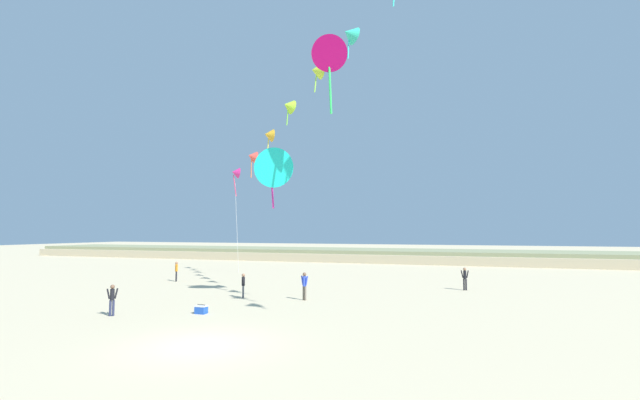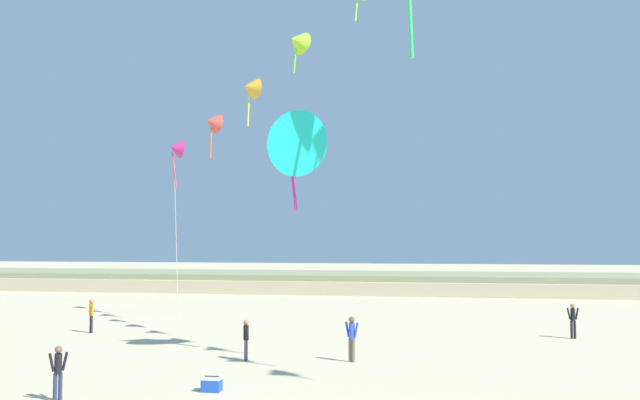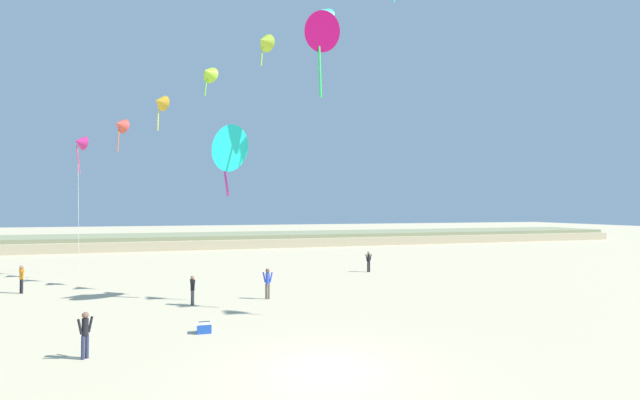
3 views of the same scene
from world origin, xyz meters
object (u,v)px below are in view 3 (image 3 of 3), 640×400
large_kite_low_lead (320,32)px  person_mid_center (193,288)px  person_far_left (22,277)px  beach_cooler (204,327)px  person_near_left (369,260)px  person_far_right (85,332)px  large_kite_mid_trail (226,147)px  person_near_right (268,281)px

large_kite_low_lead → person_mid_center: bearing=164.3°
person_far_left → beach_cooler: 15.19m
large_kite_low_lead → person_near_left: bearing=55.1°
person_mid_center → large_kite_low_lead: 14.87m
person_far_right → large_kite_mid_trail: (5.06, 7.78, 7.43)m
person_far_right → large_kite_mid_trail: large_kite_mid_trail is taller
person_near_right → person_far_left: person_near_right is taller
large_kite_low_lead → person_far_left: bearing=153.8°
person_far_right → person_near_left: bearing=42.7°
beach_cooler → person_near_left: bearing=46.4°
person_near_left → person_far_left: (-22.91, -2.11, 0.02)m
person_near_right → large_kite_mid_trail: size_ratio=0.42×
person_near_right → person_far_right: 10.58m
person_near_left → large_kite_low_lead: large_kite_low_lead is taller
person_mid_center → large_kite_mid_trail: (1.67, 0.62, 7.44)m
person_near_right → large_kite_low_lead: large_kite_low_lead is taller
person_far_right → person_near_right: bearing=45.9°
person_near_left → beach_cooler: bearing=-133.6°
large_kite_mid_trail → person_far_right: bearing=-123.0°
person_far_left → person_near_left: bearing=5.3°
person_far_right → large_kite_mid_trail: size_ratio=0.38×
person_near_left → beach_cooler: size_ratio=2.79×
person_near_right → beach_cooler: person_near_right is taller
person_near_left → person_near_right: person_near_right is taller
large_kite_mid_trail → person_near_right: bearing=-4.5°
beach_cooler → large_kite_low_lead: bearing=30.5°
person_far_right → beach_cooler: size_ratio=2.68×
person_mid_center → large_kite_low_lead: large_kite_low_lead is taller
person_mid_center → large_kite_mid_trail: size_ratio=0.38×
person_far_left → person_mid_center: bearing=-32.2°
person_near_right → large_kite_low_lead: 13.65m
person_far_left → beach_cooler: size_ratio=2.84×
person_near_left → person_far_right: 22.65m
person_near_right → person_mid_center: 3.99m
person_near_left → person_mid_center: size_ratio=1.05×
person_far_right → beach_cooler: (3.86, 1.95, -0.68)m
person_mid_center → person_far_right: (-3.39, -7.17, 0.01)m
person_mid_center → person_far_left: 11.41m
person_near_left → large_kite_mid_trail: 15.69m
large_kite_low_lead → beach_cooler: bearing=-149.5°
large_kite_low_lead → large_kite_mid_trail: bearing=152.8°
person_far_left → beach_cooler: (10.12, -11.30, -0.74)m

